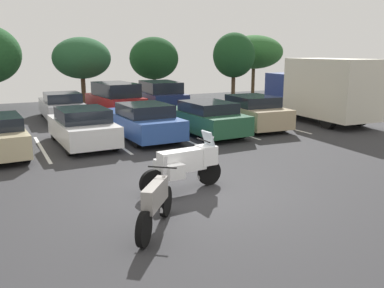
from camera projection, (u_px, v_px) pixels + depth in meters
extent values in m
cube|color=#2D2D30|center=(194.00, 197.00, 10.29)|extent=(44.00, 44.00, 0.10)
cylinder|color=black|center=(209.00, 173.00, 11.00)|extent=(0.69, 0.18, 0.68)
cylinder|color=black|center=(153.00, 183.00, 10.13)|extent=(0.69, 0.18, 0.68)
cube|color=white|center=(182.00, 161.00, 10.46)|extent=(1.30, 0.50, 0.55)
cylinder|color=#B2B2B7|center=(206.00, 158.00, 10.84)|extent=(0.52, 0.12, 1.15)
cylinder|color=black|center=(203.00, 140.00, 10.69)|extent=(0.09, 0.62, 0.04)
cube|color=white|center=(206.00, 155.00, 10.83)|extent=(0.48, 0.51, 0.49)
cube|color=#B2C1CC|center=(208.00, 138.00, 10.76)|extent=(0.20, 0.45, 0.39)
cube|color=white|center=(163.00, 166.00, 10.58)|extent=(0.46, 0.28, 0.36)
cube|color=white|center=(175.00, 172.00, 10.03)|extent=(0.46, 0.28, 0.36)
cylinder|color=black|center=(165.00, 201.00, 8.92)|extent=(0.51, 0.60, 0.67)
cylinder|color=black|center=(144.00, 229.00, 7.52)|extent=(0.51, 0.60, 0.67)
cube|color=gray|center=(155.00, 195.00, 8.13)|extent=(0.86, 1.01, 0.46)
cylinder|color=#B2B2B7|center=(164.00, 185.00, 8.72)|extent=(0.37, 0.45, 1.14)
cylinder|color=black|center=(162.00, 167.00, 8.55)|extent=(0.51, 0.41, 0.04)
cube|color=silver|center=(42.00, 149.00, 15.13)|extent=(0.12, 4.66, 0.01)
cube|color=silver|center=(114.00, 142.00, 16.30)|extent=(0.12, 4.66, 0.01)
cube|color=silver|center=(176.00, 135.00, 17.48)|extent=(0.12, 4.66, 0.01)
cube|color=silver|center=(230.00, 130.00, 18.66)|extent=(0.12, 4.66, 0.01)
cube|color=silver|center=(278.00, 125.00, 19.84)|extent=(0.12, 4.66, 0.01)
cylinder|color=black|center=(15.00, 136.00, 15.77)|extent=(0.25, 0.70, 0.69)
cylinder|color=black|center=(26.00, 152.00, 13.24)|extent=(0.25, 0.70, 0.69)
cube|color=white|center=(83.00, 130.00, 15.65)|extent=(1.98, 4.30, 0.73)
cube|color=black|center=(83.00, 115.00, 15.39)|extent=(1.77, 2.16, 0.48)
cylinder|color=black|center=(54.00, 132.00, 16.58)|extent=(0.24, 0.66, 0.66)
cylinder|color=black|center=(94.00, 128.00, 17.31)|extent=(0.24, 0.66, 0.66)
cylinder|color=black|center=(70.00, 146.00, 14.09)|extent=(0.24, 0.66, 0.66)
cylinder|color=black|center=(115.00, 141.00, 14.83)|extent=(0.24, 0.66, 0.66)
cube|color=#2D519E|center=(141.00, 123.00, 16.95)|extent=(2.09, 4.97, 0.76)
cube|color=black|center=(145.00, 110.00, 16.43)|extent=(1.84, 2.22, 0.47)
cylinder|color=black|center=(110.00, 125.00, 18.04)|extent=(0.25, 0.71, 0.70)
cylinder|color=black|center=(145.00, 122.00, 18.81)|extent=(0.25, 0.71, 0.70)
cylinder|color=black|center=(137.00, 139.00, 15.19)|extent=(0.25, 0.71, 0.70)
cylinder|color=black|center=(177.00, 134.00, 15.96)|extent=(0.25, 0.71, 0.70)
cube|color=#235638|center=(205.00, 120.00, 17.67)|extent=(2.11, 4.57, 0.78)
cube|color=black|center=(208.00, 107.00, 17.31)|extent=(1.86, 2.32, 0.44)
cylinder|color=black|center=(172.00, 123.00, 18.64)|extent=(0.25, 0.69, 0.68)
cylinder|color=black|center=(203.00, 120.00, 19.42)|extent=(0.25, 0.69, 0.68)
cylinder|color=black|center=(206.00, 134.00, 16.04)|extent=(0.25, 0.69, 0.68)
cylinder|color=black|center=(241.00, 130.00, 16.82)|extent=(0.25, 0.69, 0.68)
cube|color=tan|center=(249.00, 114.00, 19.32)|extent=(2.22, 4.76, 0.84)
cube|color=black|center=(253.00, 101.00, 18.91)|extent=(1.91, 2.31, 0.47)
cylinder|color=black|center=(218.00, 117.00, 20.50)|extent=(0.26, 0.62, 0.61)
cylinder|color=black|center=(247.00, 115.00, 21.13)|extent=(0.26, 0.62, 0.61)
cylinder|color=black|center=(251.00, 127.00, 17.66)|extent=(0.26, 0.62, 0.61)
cylinder|color=black|center=(283.00, 125.00, 18.29)|extent=(0.26, 0.62, 0.61)
cube|color=#B7B7BC|center=(62.00, 108.00, 21.45)|extent=(1.87, 4.56, 0.77)
cube|color=black|center=(62.00, 97.00, 20.93)|extent=(1.70, 1.94, 0.47)
cylinder|color=black|center=(43.00, 111.00, 22.53)|extent=(0.23, 0.61, 0.61)
cylinder|color=black|center=(72.00, 109.00, 23.20)|extent=(0.23, 0.61, 0.61)
cylinder|color=black|center=(51.00, 119.00, 19.82)|extent=(0.23, 0.61, 0.61)
cylinder|color=black|center=(83.00, 117.00, 20.48)|extent=(0.23, 0.61, 0.61)
cube|color=maroon|center=(115.00, 104.00, 22.21)|extent=(2.26, 4.63, 0.96)
cube|color=black|center=(115.00, 89.00, 21.88)|extent=(1.97, 3.13, 0.70)
cylinder|color=black|center=(92.00, 109.00, 23.15)|extent=(0.28, 0.66, 0.65)
cylinder|color=black|center=(118.00, 107.00, 23.97)|extent=(0.28, 0.66, 0.65)
cylinder|color=black|center=(111.00, 116.00, 20.62)|extent=(0.28, 0.66, 0.65)
cylinder|color=black|center=(140.00, 114.00, 21.44)|extent=(0.28, 0.66, 0.65)
cube|color=navy|center=(159.00, 101.00, 23.63)|extent=(2.21, 4.71, 1.02)
cube|color=black|center=(160.00, 87.00, 23.24)|extent=(1.95, 2.89, 0.61)
cylinder|color=black|center=(138.00, 105.00, 24.80)|extent=(0.26, 0.68, 0.67)
cylinder|color=black|center=(164.00, 104.00, 25.44)|extent=(0.26, 0.68, 0.67)
cylinder|color=black|center=(154.00, 112.00, 22.00)|extent=(0.26, 0.68, 0.67)
cylinder|color=black|center=(183.00, 110.00, 22.63)|extent=(0.26, 0.68, 0.67)
cube|color=navy|center=(291.00, 91.00, 22.85)|extent=(2.37, 1.89, 1.96)
cube|color=beige|center=(331.00, 88.00, 19.93)|extent=(2.51, 4.66, 2.80)
cylinder|color=black|center=(276.00, 108.00, 22.62)|extent=(0.35, 0.91, 0.90)
cylinder|color=black|center=(304.00, 106.00, 23.36)|extent=(0.35, 0.91, 0.90)
cylinder|color=black|center=(328.00, 119.00, 18.94)|extent=(0.35, 0.91, 0.90)
cylinder|color=black|center=(359.00, 116.00, 19.69)|extent=(0.35, 0.91, 0.90)
cylinder|color=#4C3823|center=(253.00, 81.00, 34.36)|extent=(0.28, 0.28, 2.06)
ellipsoid|color=#285B28|center=(254.00, 52.00, 33.83)|extent=(4.72, 4.72, 2.72)
cylinder|color=#4C3823|center=(84.00, 93.00, 26.05)|extent=(0.28, 0.28, 1.81)
ellipsoid|color=#23512D|center=(82.00, 58.00, 25.57)|extent=(3.59, 3.59, 2.56)
cylinder|color=#4C3823|center=(233.00, 90.00, 29.11)|extent=(0.27, 0.27, 1.68)
ellipsoid|color=#19421E|center=(234.00, 55.00, 28.58)|extent=(2.93, 2.93, 3.09)
cylinder|color=#4C3823|center=(155.00, 89.00, 30.57)|extent=(0.26, 0.26, 1.46)
ellipsoid|color=#19421E|center=(154.00, 58.00, 30.06)|extent=(3.58, 3.58, 3.06)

